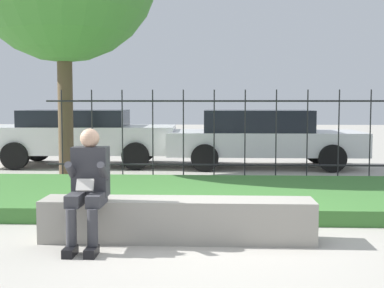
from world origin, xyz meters
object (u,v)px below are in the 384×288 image
(stone_bench, at_px, (178,222))
(person_seated_reader, at_px, (88,182))
(car_parked_left, at_px, (82,135))
(car_parked_center, at_px, (262,137))

(stone_bench, xyz_separation_m, person_seated_reader, (-0.94, -0.29, 0.49))
(person_seated_reader, height_order, car_parked_left, car_parked_left)
(stone_bench, relative_size, car_parked_center, 0.67)
(person_seated_reader, xyz_separation_m, car_parked_center, (2.47, 7.11, 0.03))
(car_parked_center, bearing_deg, person_seated_reader, -109.16)
(car_parked_center, bearing_deg, stone_bench, -102.67)
(stone_bench, bearing_deg, car_parked_center, 77.31)
(stone_bench, distance_m, person_seated_reader, 1.09)
(stone_bench, relative_size, person_seated_reader, 2.40)
(stone_bench, bearing_deg, person_seated_reader, -162.98)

